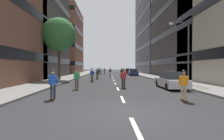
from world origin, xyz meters
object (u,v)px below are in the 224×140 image
Objects in this scene: skater_6 at (97,73)px; skater_4 at (92,74)px; skater_0 at (99,71)px; skater_3 at (101,71)px; skater_8 at (53,83)px; street_tree_near at (59,35)px; parked_car_near at (171,81)px; skater_10 at (123,77)px; skater_7 at (122,72)px; parked_car_mid at (133,72)px; streetlamp_right at (185,46)px; parked_car_far at (128,71)px; skater_1 at (110,71)px; skater_9 at (184,84)px; skater_5 at (77,78)px; skater_2 at (104,70)px.

skater_4 is at bearing -95.13° from skater_6.
skater_3 is (0.54, -1.34, -0.03)m from skater_0.
street_tree_near is at bearing 103.82° from skater_8.
parked_car_near is 2.47× the size of skater_10.
skater_0 and skater_7 have the same top height.
parked_car_mid is at bearing 72.80° from skater_8.
skater_8 is (-11.29, -7.47, -3.15)m from streetlamp_right.
skater_8 and skater_10 have the same top height.
skater_7 reaches higher than parked_car_far.
skater_10 reaches higher than parked_car_far.
streetlamp_right is (2.28, -31.02, 3.44)m from parked_car_far.
skater_1 and skater_6 have the same top height.
skater_6 is at bearing 104.73° from skater_10.
skater_3 and skater_9 have the same top height.
street_tree_near is at bearing 154.41° from skater_4.
parked_car_far is 15.87m from skater_7.
skater_9 is at bearing -79.95° from skater_3.
skater_9 is at bearing -71.63° from skater_6.
skater_3 is 1.00× the size of skater_8.
skater_1 is (7.45, 10.63, -5.52)m from street_tree_near.
parked_car_mid is at bearing -31.18° from skater_0.
skater_5 is (4.26, -10.14, -5.55)m from street_tree_near.
skater_3 is (-7.30, 3.40, 0.29)m from parked_car_mid.
skater_0 is at bearing 88.01° from skater_8.
parked_car_near is 29.82m from skater_0.
parked_car_near is at bearing -75.10° from skater_3.
skater_3 is 33.82m from skater_9.
skater_2 is 20.95m from skater_6.
skater_1 is at bearing 112.61° from streetlamp_right.
parked_car_far is 2.47× the size of skater_0.
parked_car_mid is 0.50× the size of street_tree_near.
street_tree_near reaches higher than skater_6.
street_tree_near is 4.94× the size of skater_6.
skater_0 is at bearing 113.60° from skater_7.
skater_2 reaches higher than parked_car_mid.
skater_2 is at bearing 106.20° from streetlamp_right.
skater_1 is at bearing -111.74° from parked_car_far.
skater_3 and skater_5 have the same top height.
street_tree_near is at bearing -104.18° from skater_0.
skater_6 and skater_7 have the same top height.
skater_4 is (-7.76, -16.66, 0.29)m from parked_car_mid.
parked_car_near is at bearing -4.95° from skater_10.
parked_car_far is 0.68× the size of streetlamp_right.
skater_9 is at bearing -81.74° from skater_1.
parked_car_near is 2.47× the size of skater_2.
skater_9 is (5.95, -17.91, -0.03)m from skater_6.
skater_0 is at bearing 91.68° from skater_6.
street_tree_near reaches higher than skater_7.
parked_car_far is 22.59m from skater_6.
skater_4 is at bearing -106.61° from parked_car_far.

